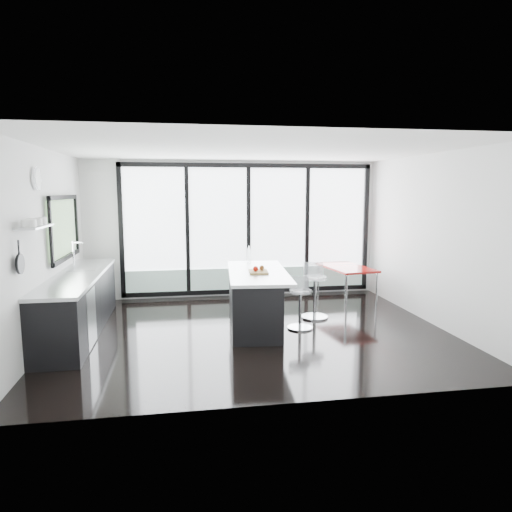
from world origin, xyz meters
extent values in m
cube|color=black|center=(0.00, 0.00, 0.00)|extent=(6.00, 5.00, 0.00)
cube|color=white|center=(0.00, 0.00, 2.80)|extent=(6.00, 5.00, 0.00)
cube|color=silver|center=(0.00, 2.50, 1.40)|extent=(6.00, 0.00, 2.80)
cube|color=white|center=(0.30, 2.47, 1.40)|extent=(5.00, 0.02, 2.50)
cube|color=slate|center=(0.30, 2.43, 0.37)|extent=(5.00, 0.02, 0.44)
cube|color=black|center=(-0.95, 2.43, 1.40)|extent=(0.08, 0.04, 2.50)
cube|color=black|center=(0.30, 2.43, 1.40)|extent=(0.08, 0.04, 2.50)
cube|color=black|center=(1.55, 2.43, 1.40)|extent=(0.08, 0.04, 2.50)
cube|color=silver|center=(0.00, -2.50, 1.40)|extent=(6.00, 0.00, 2.80)
cube|color=silver|center=(-3.00, 0.00, 1.40)|extent=(0.00, 5.00, 2.80)
cube|color=#6C8E64|center=(-2.97, 0.90, 1.60)|extent=(0.02, 1.60, 0.90)
cube|color=#AAADAF|center=(-2.87, -0.85, 1.75)|extent=(0.25, 0.80, 0.03)
cylinder|color=white|center=(-2.97, -0.30, 2.35)|extent=(0.04, 0.30, 0.30)
cylinder|color=black|center=(-2.94, -1.25, 1.35)|extent=(0.03, 0.24, 0.24)
cube|color=silver|center=(3.00, 0.00, 1.40)|extent=(0.00, 5.00, 2.80)
cube|color=black|center=(-2.67, 0.40, 0.43)|extent=(0.65, 3.20, 0.87)
cube|color=#AAADAF|center=(-2.67, 0.40, 0.90)|extent=(0.69, 3.24, 0.05)
cube|color=#AAADAF|center=(-2.67, 0.90, 0.90)|extent=(0.45, 0.48, 0.06)
cylinder|color=silver|center=(-2.82, 0.90, 1.14)|extent=(0.02, 0.02, 0.44)
cube|color=#AAADAF|center=(-2.36, -0.35, 0.42)|extent=(0.03, 0.60, 0.80)
cube|color=black|center=(0.06, 0.33, 0.42)|extent=(0.91, 2.20, 0.85)
cube|color=#AAADAF|center=(0.13, 0.33, 0.87)|extent=(1.11, 2.28, 0.05)
cube|color=#9F7E41|center=(0.12, 0.18, 0.91)|extent=(0.33, 0.41, 0.03)
sphere|color=#980C03|center=(0.07, 0.14, 0.97)|extent=(0.10, 0.10, 0.09)
sphere|color=#5C3411|center=(0.18, 0.23, 0.97)|extent=(0.09, 0.09, 0.08)
cylinder|color=silver|center=(0.10, 1.06, 1.03)|extent=(0.07, 0.07, 0.27)
cylinder|color=silver|center=(0.77, 0.01, 0.32)|extent=(0.45, 0.45, 0.64)
cylinder|color=silver|center=(1.18, 0.57, 0.37)|extent=(0.49, 0.49, 0.74)
cube|color=maroon|center=(2.15, 1.65, 0.35)|extent=(0.93, 1.40, 0.70)
camera|label=1|loc=(-1.09, -6.86, 2.20)|focal=32.00mm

